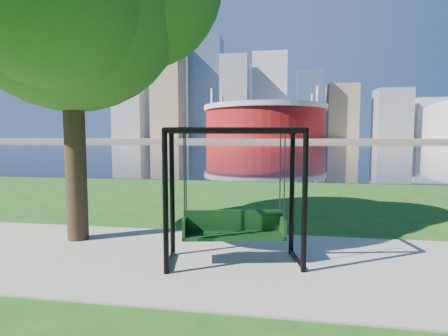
# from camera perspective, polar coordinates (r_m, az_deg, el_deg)

# --- Properties ---
(ground) EXTENTS (900.00, 900.00, 0.00)m
(ground) POSITION_cam_1_polar(r_m,az_deg,el_deg) (7.44, -0.29, -13.69)
(ground) COLOR #1E5114
(ground) RESTS_ON ground
(path) EXTENTS (120.00, 4.00, 0.03)m
(path) POSITION_cam_1_polar(r_m,az_deg,el_deg) (6.97, -0.99, -14.87)
(path) COLOR #9E937F
(path) RESTS_ON ground
(river) EXTENTS (900.00, 180.00, 0.02)m
(river) POSITION_cam_1_polar(r_m,az_deg,el_deg) (108.99, 8.67, 3.61)
(river) COLOR black
(river) RESTS_ON ground
(far_bank) EXTENTS (900.00, 228.00, 2.00)m
(far_bank) POSITION_cam_1_polar(r_m,az_deg,el_deg) (312.96, 9.08, 4.60)
(far_bank) COLOR #937F60
(far_bank) RESTS_ON ground
(stadium) EXTENTS (83.00, 83.00, 32.00)m
(stadium) POSITION_cam_1_polar(r_m,az_deg,el_deg) (242.50, 6.68, 7.68)
(stadium) COLOR maroon
(stadium) RESTS_ON far_bank
(skyline) EXTENTS (392.00, 66.00, 96.50)m
(skyline) POSITION_cam_1_polar(r_m,az_deg,el_deg) (328.11, 8.42, 10.72)
(skyline) COLOR gray
(skyline) RESTS_ON far_bank
(swing) EXTENTS (2.66, 1.54, 2.56)m
(swing) POSITION_cam_1_polar(r_m,az_deg,el_deg) (6.54, 1.60, -5.11)
(swing) COLOR black
(swing) RESTS_ON ground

